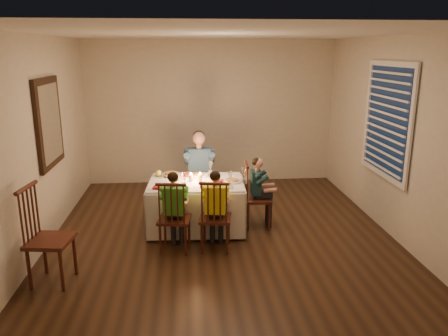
{
  "coord_description": "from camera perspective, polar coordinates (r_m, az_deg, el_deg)",
  "views": [
    {
      "loc": [
        -0.46,
        -5.46,
        2.4
      ],
      "look_at": [
        0.04,
        0.15,
        0.88
      ],
      "focal_mm": 35.0,
      "sensor_mm": 36.0,
      "label": 1
    }
  ],
  "objects": [
    {
      "name": "serving_bowl",
      "position": [
        6.18,
        -6.9,
        -0.93
      ],
      "size": [
        0.24,
        0.24,
        0.05
      ],
      "primitive_type": "imported",
      "rotation": [
        0.0,
        0.0,
        0.14
      ],
      "color": "white",
      "rests_on": "dining_table"
    },
    {
      "name": "chair_end",
      "position": [
        6.24,
        4.35,
        -7.59
      ],
      "size": [
        0.38,
        0.4,
        0.92
      ],
      "primitive_type": null,
      "rotation": [
        0.0,
        0.0,
        1.52
      ],
      "color": "#391B0F",
      "rests_on": "ground"
    },
    {
      "name": "chair_near_left",
      "position": [
        5.56,
        -6.36,
        -10.61
      ],
      "size": [
        0.43,
        0.42,
        0.92
      ],
      "primitive_type": null,
      "rotation": [
        0.0,
        0.0,
        2.99
      ],
      "color": "#391B0F",
      "rests_on": "ground"
    },
    {
      "name": "candle_left",
      "position": [
        5.93,
        -4.35,
        -1.32
      ],
      "size": [
        0.06,
        0.06,
        0.1
      ],
      "primitive_type": "cylinder",
      "color": "silver",
      "rests_on": "dining_table"
    },
    {
      "name": "child_yellow",
      "position": [
        5.56,
        -1.11,
        -10.51
      ],
      "size": [
        0.37,
        0.35,
        1.02
      ],
      "primitive_type": null,
      "rotation": [
        0.0,
        0.0,
        2.99
      ],
      "color": "#FFF21B",
      "rests_on": "ground"
    },
    {
      "name": "wall_right",
      "position": [
        6.19,
        21.03,
        3.85
      ],
      "size": [
        0.02,
        5.0,
        2.6
      ],
      "primitive_type": "cube",
      "color": "beige",
      "rests_on": "ground"
    },
    {
      "name": "window_blinds",
      "position": [
        6.23,
        20.44,
        5.84
      ],
      "size": [
        0.07,
        1.34,
        1.54
      ],
      "color": "#0C1A32",
      "rests_on": "wall_right"
    },
    {
      "name": "chair_extra",
      "position": [
        5.18,
        -21.21,
        -13.65
      ],
      "size": [
        0.48,
        0.5,
        1.08
      ],
      "primitive_type": null,
      "rotation": [
        0.0,
        0.0,
        1.43
      ],
      "color": "#391B0F",
      "rests_on": "ground"
    },
    {
      "name": "setting_yellow",
      "position": [
        5.7,
        -0.85,
        -2.38
      ],
      "size": [
        0.27,
        0.27,
        0.02
      ],
      "primitive_type": "cylinder",
      "rotation": [
        0.0,
        0.0,
        -0.05
      ],
      "color": "white",
      "rests_on": "dining_table"
    },
    {
      "name": "setting_adult",
      "position": [
        6.2,
        -3.36,
        -0.97
      ],
      "size": [
        0.27,
        0.27,
        0.02
      ],
      "primitive_type": "cylinder",
      "rotation": [
        0.0,
        0.0,
        -0.05
      ],
      "color": "white",
      "rests_on": "dining_table"
    },
    {
      "name": "child_green",
      "position": [
        5.56,
        -6.36,
        -10.61
      ],
      "size": [
        0.37,
        0.35,
        1.02
      ],
      "primitive_type": null,
      "rotation": [
        0.0,
        0.0,
        2.99
      ],
      "color": "green",
      "rests_on": "ground"
    },
    {
      "name": "ground",
      "position": [
        5.98,
        -0.24,
        -8.57
      ],
      "size": [
        5.0,
        5.0,
        0.0
      ],
      "primitive_type": "plane",
      "color": "black",
      "rests_on": "ground"
    },
    {
      "name": "wall_left",
      "position": [
        5.85,
        -22.82,
        3.06
      ],
      "size": [
        0.02,
        5.0,
        2.6
      ],
      "primitive_type": "cube",
      "color": "beige",
      "rests_on": "ground"
    },
    {
      "name": "setting_green",
      "position": [
        5.67,
        -6.93,
        -2.59
      ],
      "size": [
        0.27,
        0.27,
        0.02
      ],
      "primitive_type": "cylinder",
      "rotation": [
        0.0,
        0.0,
        -0.05
      ],
      "color": "white",
      "rests_on": "dining_table"
    },
    {
      "name": "orange_fruit",
      "position": [
        5.98,
        -1.26,
        -1.25
      ],
      "size": [
        0.08,
        0.08,
        0.08
      ],
      "primitive_type": "sphere",
      "color": "orange",
      "rests_on": "dining_table"
    },
    {
      "name": "wall_back",
      "position": [
        8.05,
        -1.75,
        7.24
      ],
      "size": [
        4.5,
        0.02,
        2.6
      ],
      "primitive_type": "cube",
      "color": "beige",
      "rests_on": "ground"
    },
    {
      "name": "adult",
      "position": [
        6.84,
        -3.16,
        -5.45
      ],
      "size": [
        0.45,
        0.42,
        1.24
      ],
      "primitive_type": null,
      "rotation": [
        0.0,
        0.0,
        -0.01
      ],
      "color": "#2E4D75",
      "rests_on": "ground"
    },
    {
      "name": "chair_adult",
      "position": [
        6.84,
        -3.16,
        -5.45
      ],
      "size": [
        0.38,
        0.36,
        0.92
      ],
      "primitive_type": null,
      "rotation": [
        0.0,
        0.0,
        -0.01
      ],
      "color": "#391B0F",
      "rests_on": "ground"
    },
    {
      "name": "squash",
      "position": [
        6.23,
        -8.55,
        -0.69
      ],
      "size": [
        0.09,
        0.09,
        0.09
      ],
      "primitive_type": "sphere",
      "color": "yellow",
      "rests_on": "dining_table"
    },
    {
      "name": "candle_right",
      "position": [
        5.93,
        -3.13,
        -1.3
      ],
      "size": [
        0.06,
        0.06,
        0.1
      ],
      "primitive_type": "cylinder",
      "color": "silver",
      "rests_on": "dining_table"
    },
    {
      "name": "child_teal",
      "position": [
        6.24,
        4.35,
        -7.59
      ],
      "size": [
        0.3,
        0.32,
        0.99
      ],
      "primitive_type": null,
      "rotation": [
        0.0,
        0.0,
        1.52
      ],
      "color": "#173439",
      "rests_on": "ground"
    },
    {
      "name": "setting_teal",
      "position": [
        5.92,
        1.03,
        -1.73
      ],
      "size": [
        0.27,
        0.27,
        0.02
      ],
      "primitive_type": "cylinder",
      "rotation": [
        0.0,
        0.0,
        -0.05
      ],
      "color": "white",
      "rests_on": "dining_table"
    },
    {
      "name": "wall_mirror",
      "position": [
        6.09,
        -21.89,
        5.51
      ],
      "size": [
        0.06,
        0.95,
        1.15
      ],
      "color": "black",
      "rests_on": "wall_left"
    },
    {
      "name": "chair_near_right",
      "position": [
        5.56,
        -1.11,
        -10.51
      ],
      "size": [
        0.43,
        0.41,
        0.92
      ],
      "primitive_type": null,
      "rotation": [
        0.0,
        0.0,
        2.99
      ],
      "color": "#391B0F",
      "rests_on": "ground"
    },
    {
      "name": "dining_table",
      "position": [
        6.01,
        -3.63,
        -3.55
      ],
      "size": [
        1.35,
        1.01,
        0.65
      ],
      "rotation": [
        0.0,
        0.0,
        -0.05
      ],
      "color": "silver",
      "rests_on": "ground"
    },
    {
      "name": "ceiling",
      "position": [
        5.48,
        -0.27,
        17.18
      ],
      "size": [
        5.0,
        5.0,
        0.0
      ],
      "primitive_type": "plane",
      "color": "white",
      "rests_on": "wall_back"
    }
  ]
}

